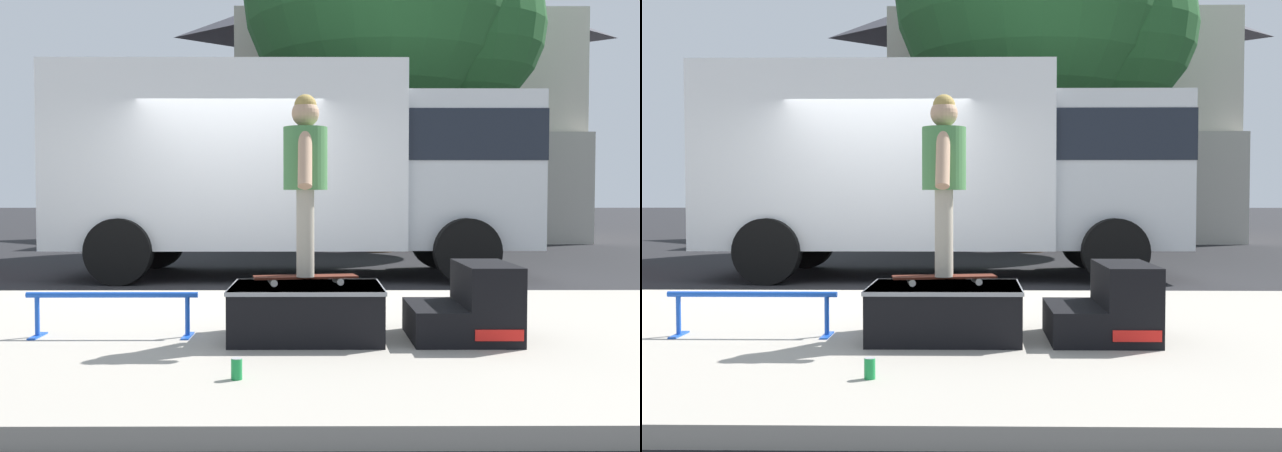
# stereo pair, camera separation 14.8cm
# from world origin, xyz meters

# --- Properties ---
(ground_plane) EXTENTS (140.00, 140.00, 0.00)m
(ground_plane) POSITION_xyz_m (0.00, 0.00, 0.00)
(ground_plane) COLOR black
(sidewalk_slab) EXTENTS (50.00, 5.00, 0.12)m
(sidewalk_slab) POSITION_xyz_m (0.00, -3.00, 0.06)
(sidewalk_slab) COLOR #A8A093
(sidewalk_slab) RESTS_ON ground
(skate_box) EXTENTS (1.14, 0.86, 0.40)m
(skate_box) POSITION_xyz_m (1.08, -3.37, 0.34)
(skate_box) COLOR black
(skate_box) RESTS_ON sidewalk_slab
(kicker_ramp) EXTENTS (0.77, 0.85, 0.57)m
(kicker_ramp) POSITION_xyz_m (2.31, -3.37, 0.36)
(kicker_ramp) COLOR black
(kicker_ramp) RESTS_ON sidewalk_slab
(grind_rail) EXTENTS (1.30, 0.28, 0.34)m
(grind_rail) POSITION_xyz_m (-0.41, -3.29, 0.37)
(grind_rail) COLOR blue
(grind_rail) RESTS_ON sidewalk_slab
(skateboard) EXTENTS (0.80, 0.33, 0.07)m
(skateboard) POSITION_xyz_m (1.07, -3.34, 0.58)
(skateboard) COLOR #4C1E14
(skateboard) RESTS_ON skate_box
(skater_kid) EXTENTS (0.33, 0.70, 1.36)m
(skater_kid) POSITION_xyz_m (1.07, -3.34, 1.39)
(skater_kid) COLOR #B7AD99
(skater_kid) RESTS_ON skateboard
(soda_can) EXTENTS (0.07, 0.07, 0.13)m
(soda_can) POSITION_xyz_m (0.68, -4.62, 0.18)
(soda_can) COLOR #198C3F
(soda_can) RESTS_ON sidewalk_slab
(box_truck) EXTENTS (6.91, 2.63, 3.05)m
(box_truck) POSITION_xyz_m (0.86, 2.20, 1.70)
(box_truck) COLOR white
(box_truck) RESTS_ON ground
(street_tree_main) EXTENTS (6.42, 5.84, 8.44)m
(street_tree_main) POSITION_xyz_m (2.85, 6.99, 5.35)
(street_tree_main) COLOR brown
(street_tree_main) RESTS_ON ground
(house_behind) EXTENTS (9.54, 8.23, 8.40)m
(house_behind) POSITION_xyz_m (3.58, 13.60, 4.24)
(house_behind) COLOR beige
(house_behind) RESTS_ON ground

